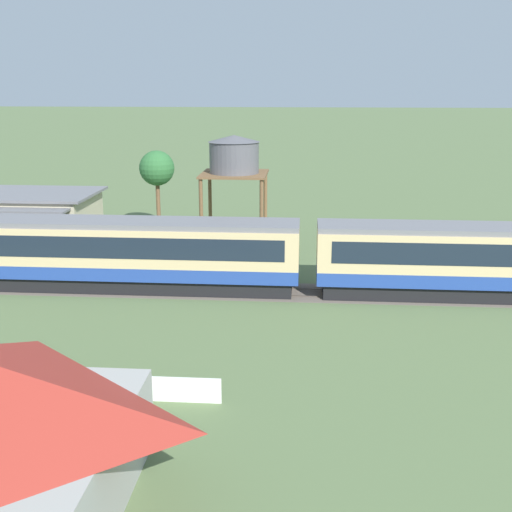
{
  "coord_description": "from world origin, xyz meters",
  "views": [
    {
      "loc": [
        -19.89,
        -35.26,
        12.16
      ],
      "look_at": [
        -22.69,
        0.61,
        2.4
      ],
      "focal_mm": 45.0,
      "sensor_mm": 36.0,
      "label": 1
    }
  ],
  "objects": [
    {
      "name": "water_tower",
      "position": [
        -25.23,
        12.26,
        6.75
      ],
      "size": [
        4.9,
        4.9,
        8.43
      ],
      "color": "brown",
      "rests_on": "ground_plane"
    },
    {
      "name": "yard_tree_1",
      "position": [
        -32.18,
        16.86,
        5.27
      ],
      "size": [
        2.9,
        2.9,
        6.78
      ],
      "color": "brown",
      "rests_on": "ground_plane"
    },
    {
      "name": "station_building",
      "position": [
        -42.25,
        12.64,
        1.97
      ],
      "size": [
        12.08,
        8.53,
        3.88
      ],
      "color": "#BCB293",
      "rests_on": "ground_plane"
    },
    {
      "name": "railway_track",
      "position": [
        -24.52,
        1.3,
        0.01
      ],
      "size": [
        170.85,
        3.6,
        0.04
      ],
      "color": "#665B51",
      "rests_on": "ground_plane"
    },
    {
      "name": "passenger_train",
      "position": [
        -29.84,
        1.3,
        2.36
      ],
      "size": [
        103.58,
        3.2,
        4.26
      ],
      "color": "#234293",
      "rests_on": "ground_plane"
    }
  ]
}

